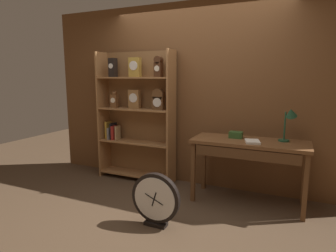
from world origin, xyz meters
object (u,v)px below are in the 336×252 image
object	(u,v)px
toolbox_small	(236,135)
open_repair_manual	(252,142)
workbench	(249,149)
round_clock_large	(156,199)
bookshelf	(136,114)
desk_lamp	(290,118)

from	to	relation	value
toolbox_small	open_repair_manual	size ratio (longest dim) A/B	0.75
workbench	round_clock_large	bearing A→B (deg)	-129.76
open_repair_manual	workbench	bearing A→B (deg)	106.57
toolbox_small	open_repair_manual	world-z (taller)	toolbox_small
bookshelf	workbench	bearing A→B (deg)	-8.25
bookshelf	round_clock_large	distance (m)	1.68
bookshelf	workbench	size ratio (longest dim) A/B	1.41
open_repair_manual	round_clock_large	world-z (taller)	open_repair_manual
workbench	desk_lamp	xyz separation A→B (m)	(0.43, 0.11, 0.39)
toolbox_small	open_repair_manual	xyz separation A→B (m)	(0.23, -0.18, -0.03)
open_repair_manual	round_clock_large	distance (m)	1.32
bookshelf	desk_lamp	size ratio (longest dim) A/B	4.50
toolbox_small	round_clock_large	xyz separation A→B (m)	(-0.61, -1.06, -0.55)
bookshelf	workbench	xyz separation A→B (m)	(1.72, -0.25, -0.32)
bookshelf	open_repair_manual	size ratio (longest dim) A/B	8.83
toolbox_small	round_clock_large	world-z (taller)	toolbox_small
workbench	desk_lamp	world-z (taller)	desk_lamp
bookshelf	round_clock_large	bearing A→B (deg)	-52.56
workbench	toolbox_small	distance (m)	0.25
open_repair_manual	round_clock_large	xyz separation A→B (m)	(-0.84, -0.88, -0.52)
workbench	open_repair_manual	xyz separation A→B (m)	(0.05, -0.08, 0.11)
workbench	toolbox_small	size ratio (longest dim) A/B	8.40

